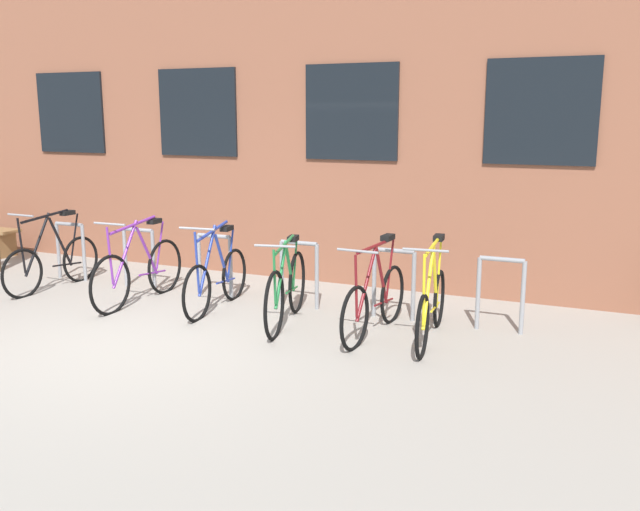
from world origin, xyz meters
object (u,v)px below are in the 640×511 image
object	(u,v)px
bicycle_yellow	(432,305)
bicycle_blue	(217,279)
bicycle_maroon	(375,300)
bicycle_purple	(139,271)
bicycle_black	(53,261)
bicycle_green	(286,289)

from	to	relation	value
bicycle_yellow	bicycle_blue	distance (m)	2.67
bicycle_blue	bicycle_maroon	distance (m)	2.08
bicycle_maroon	bicycle_purple	bearing A→B (deg)	179.40
bicycle_purple	bicycle_black	bearing A→B (deg)	176.64
bicycle_maroon	bicycle_black	bearing A→B (deg)	178.50
bicycle_black	bicycle_maroon	size ratio (longest dim) A/B	0.98
bicycle_yellow	bicycle_maroon	bearing A→B (deg)	-173.99
bicycle_purple	bicycle_maroon	distance (m)	3.12
bicycle_maroon	bicycle_yellow	bearing A→B (deg)	6.01
bicycle_blue	bicycle_green	bearing A→B (deg)	-10.67
bicycle_yellow	bicycle_maroon	distance (m)	0.60
bicycle_yellow	bicycle_green	distance (m)	1.64
bicycle_green	bicycle_maroon	bearing A→B (deg)	1.97
bicycle_yellow	bicycle_green	world-z (taller)	bicycle_yellow
bicycle_yellow	bicycle_green	size ratio (longest dim) A/B	1.00
bicycle_black	bicycle_purple	size ratio (longest dim) A/B	0.92
bicycle_maroon	bicycle_green	bearing A→B (deg)	-178.03
bicycle_purple	bicycle_green	distance (m)	2.09
bicycle_black	bicycle_green	bearing A→B (deg)	-2.50
bicycle_yellow	bicycle_green	bearing A→B (deg)	-176.55
bicycle_maroon	bicycle_green	distance (m)	1.03
bicycle_purple	bicycle_maroon	world-z (taller)	bicycle_purple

